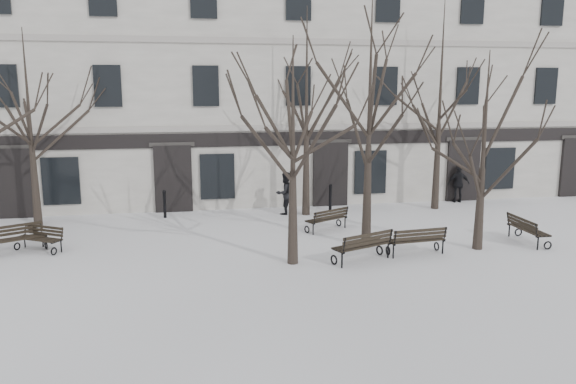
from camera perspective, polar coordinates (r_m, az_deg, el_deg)
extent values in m
plane|color=white|center=(17.59, -0.29, -7.17)|extent=(100.00, 100.00, 0.00)
cube|color=beige|center=(29.62, -4.80, 10.88)|extent=(40.00, 10.00, 11.00)
cube|color=#A19A93|center=(24.69, -3.57, 6.52)|extent=(40.00, 0.12, 0.25)
cube|color=#A19A93|center=(24.70, -3.67, 15.11)|extent=(40.00, 0.12, 0.25)
cube|color=black|center=(24.72, -3.55, 5.36)|extent=(40.00, 0.10, 0.60)
cube|color=black|center=(25.73, -26.20, 0.78)|extent=(1.60, 0.22, 2.90)
cube|color=#2D2B28|center=(25.50, -26.50, 4.08)|extent=(1.90, 0.08, 0.18)
cube|color=black|center=(25.27, -22.06, 1.05)|extent=(1.50, 0.14, 2.00)
cube|color=black|center=(24.74, -11.58, 1.32)|extent=(1.60, 0.22, 2.90)
cube|color=#2D2B28|center=(24.51, -11.71, 4.76)|extent=(1.90, 0.08, 0.18)
cube|color=black|center=(24.78, -7.18, 1.58)|extent=(1.50, 0.14, 2.00)
cube|color=black|center=(25.56, 4.31, 1.80)|extent=(1.60, 0.22, 2.90)
cube|color=#2D2B28|center=(25.33, 4.38, 5.14)|extent=(1.90, 0.08, 0.18)
cube|color=black|center=(26.10, 8.35, 2.02)|extent=(1.50, 0.14, 2.00)
cube|color=black|center=(27.91, 17.34, 2.10)|extent=(1.60, 0.22, 2.90)
cube|color=#2D2B28|center=(27.71, 17.55, 5.15)|extent=(1.90, 0.08, 0.18)
cube|color=black|center=(28.84, 20.69, 2.26)|extent=(1.50, 0.14, 2.00)
cube|color=black|center=(31.15, 27.17, 2.25)|extent=(1.60, 0.22, 2.90)
cube|color=black|center=(25.43, -26.94, 9.58)|extent=(1.10, 0.14, 1.70)
cube|color=black|center=(24.62, -17.84, 10.22)|extent=(1.10, 0.14, 1.70)
cube|color=black|center=(24.45, -8.35, 10.61)|extent=(1.10, 0.14, 1.70)
cube|color=black|center=(24.92, 1.04, 10.72)|extent=(1.10, 0.14, 1.70)
cube|color=black|center=(25.18, 1.07, 18.94)|extent=(1.10, 0.14, 1.70)
cube|color=black|center=(26.01, 9.86, 10.57)|extent=(1.10, 0.14, 1.70)
cube|color=black|center=(26.26, 10.12, 18.45)|extent=(1.10, 0.14, 1.70)
cube|color=black|center=(27.64, 17.79, 10.22)|extent=(1.10, 0.14, 1.70)
cube|color=black|center=(27.87, 18.24, 17.63)|extent=(1.10, 0.14, 1.70)
cube|color=black|center=(29.72, 24.71, 9.76)|extent=(1.10, 0.14, 1.70)
cube|color=black|center=(29.94, 25.27, 16.65)|extent=(1.10, 0.14, 1.70)
cone|color=black|center=(17.13, 0.49, -2.66)|extent=(0.34, 0.34, 2.87)
cone|color=black|center=(19.07, 8.04, -0.48)|extent=(0.34, 0.34, 3.47)
cone|color=black|center=(19.74, 18.89, -1.65)|extent=(0.34, 0.34, 2.74)
cone|color=black|center=(23.94, -24.30, 0.59)|extent=(0.34, 0.34, 3.17)
cone|color=black|center=(23.63, 1.85, 1.95)|extent=(0.34, 0.34, 3.59)
cone|color=black|center=(25.66, 14.87, 2.48)|extent=(0.34, 0.34, 3.76)
torus|color=black|center=(20.60, -23.37, -4.98)|extent=(0.18, 0.28, 0.29)
cylinder|color=black|center=(20.92, -23.65, -4.53)|extent=(0.05, 0.05, 0.45)
cube|color=black|center=(20.69, -23.57, -4.03)|extent=(0.30, 0.51, 0.05)
cube|color=black|center=(20.29, -25.74, -4.43)|extent=(1.64, 0.93, 0.04)
cube|color=black|center=(20.43, -25.83, -4.34)|extent=(1.64, 0.93, 0.04)
cube|color=black|center=(20.56, -25.92, -4.26)|extent=(1.64, 0.93, 0.04)
cube|color=black|center=(20.69, -26.00, -4.17)|extent=(1.64, 0.93, 0.04)
cube|color=black|center=(20.70, -26.06, -3.80)|extent=(1.62, 0.88, 0.09)
cube|color=black|center=(20.69, -26.10, -3.46)|extent=(1.62, 0.88, 0.09)
cube|color=black|center=(20.69, -26.14, -3.12)|extent=(1.62, 0.88, 0.09)
cylinder|color=black|center=(20.89, -23.80, -3.35)|extent=(0.10, 0.15, 0.50)
torus|color=black|center=(18.55, 9.28, -5.86)|extent=(0.17, 0.31, 0.32)
cylinder|color=black|center=(18.24, 10.13, -5.87)|extent=(0.05, 0.05, 0.49)
cube|color=black|center=(18.31, 9.73, -4.99)|extent=(0.28, 0.58, 0.05)
torus|color=black|center=(17.39, 4.69, -6.88)|extent=(0.17, 0.31, 0.32)
cylinder|color=black|center=(17.07, 5.50, -6.91)|extent=(0.05, 0.05, 0.49)
cube|color=black|center=(17.14, 5.11, -5.96)|extent=(0.28, 0.58, 0.05)
cube|color=black|center=(17.88, 7.00, -5.22)|extent=(1.86, 0.85, 0.04)
cube|color=black|center=(17.77, 7.31, -5.33)|extent=(1.86, 0.85, 0.04)
cube|color=black|center=(17.66, 7.64, -5.44)|extent=(1.86, 0.85, 0.04)
cube|color=black|center=(17.55, 7.96, -5.56)|extent=(1.86, 0.85, 0.04)
cube|color=black|center=(17.48, 8.07, -5.14)|extent=(1.84, 0.79, 0.10)
cube|color=black|center=(17.42, 8.13, -4.74)|extent=(1.84, 0.79, 0.10)
cube|color=black|center=(17.37, 8.20, -4.34)|extent=(1.84, 0.79, 0.10)
cylinder|color=black|center=(18.05, 10.36, -4.51)|extent=(0.10, 0.16, 0.55)
cylinder|color=black|center=(16.87, 5.72, -5.48)|extent=(0.10, 0.16, 0.55)
torus|color=black|center=(19.41, 14.85, -5.36)|extent=(0.08, 0.31, 0.30)
cylinder|color=black|center=(19.08, 15.45, -5.39)|extent=(0.05, 0.05, 0.47)
cube|color=black|center=(19.17, 15.19, -4.57)|extent=(0.11, 0.58, 0.05)
torus|color=black|center=(18.58, 10.12, -5.89)|extent=(0.08, 0.31, 0.30)
cylinder|color=black|center=(18.23, 10.65, -5.94)|extent=(0.05, 0.05, 0.47)
cube|color=black|center=(18.33, 10.41, -5.07)|extent=(0.11, 0.58, 0.05)
cube|color=black|center=(18.92, 12.52, -4.59)|extent=(1.88, 0.28, 0.04)
cube|color=black|center=(18.79, 12.73, -4.70)|extent=(1.88, 0.28, 0.04)
cube|color=black|center=(18.67, 12.95, -4.81)|extent=(1.88, 0.28, 0.04)
cube|color=black|center=(18.55, 13.17, -4.92)|extent=(1.88, 0.28, 0.04)
cube|color=black|center=(18.48, 13.25, -4.55)|extent=(1.88, 0.23, 0.09)
cube|color=black|center=(18.43, 13.30, -4.19)|extent=(1.88, 0.23, 0.09)
cube|color=black|center=(18.38, 13.35, -3.83)|extent=(1.88, 0.23, 0.09)
cylinder|color=black|center=(18.89, 15.65, -4.16)|extent=(0.06, 0.15, 0.52)
cylinder|color=black|center=(18.04, 10.82, -4.66)|extent=(0.06, 0.15, 0.52)
torus|color=black|center=(20.90, -25.82, -4.99)|extent=(0.18, 0.25, 0.27)
cylinder|color=black|center=(21.09, -25.18, -4.58)|extent=(0.05, 0.05, 0.42)
cube|color=black|center=(20.94, -25.55, -4.13)|extent=(0.30, 0.46, 0.05)
torus|color=black|center=(19.80, -22.69, -5.57)|extent=(0.18, 0.25, 0.27)
cylinder|color=black|center=(20.01, -22.05, -5.13)|extent=(0.05, 0.05, 0.42)
cube|color=black|center=(19.84, -22.42, -4.67)|extent=(0.30, 0.46, 0.05)
cube|color=black|center=(20.24, -24.44, -4.47)|extent=(1.46, 0.94, 0.03)
cube|color=black|center=(20.33, -24.18, -4.39)|extent=(1.46, 0.94, 0.03)
cube|color=black|center=(20.41, -23.92, -4.31)|extent=(1.46, 0.94, 0.03)
cube|color=black|center=(20.50, -23.67, -4.23)|extent=(1.46, 0.94, 0.03)
cube|color=black|center=(20.50, -23.62, -3.88)|extent=(1.43, 0.90, 0.08)
cube|color=black|center=(20.49, -23.60, -3.57)|extent=(1.43, 0.90, 0.08)
cube|color=black|center=(20.47, -23.59, -3.25)|extent=(1.43, 0.90, 0.08)
cylinder|color=black|center=(21.05, -25.12, -3.50)|extent=(0.10, 0.13, 0.46)
cylinder|color=black|center=(19.97, -21.99, -4.00)|extent=(0.10, 0.13, 0.46)
torus|color=black|center=(22.06, 5.17, -3.13)|extent=(0.18, 0.27, 0.28)
cylinder|color=black|center=(21.80, 5.81, -3.09)|extent=(0.05, 0.05, 0.44)
cube|color=black|center=(21.87, 5.50, -2.45)|extent=(0.30, 0.49, 0.05)
torus|color=black|center=(20.98, 1.94, -3.82)|extent=(0.18, 0.27, 0.28)
cylinder|color=black|center=(20.70, 2.57, -3.79)|extent=(0.05, 0.05, 0.44)
cube|color=black|center=(20.78, 2.26, -3.12)|extent=(0.30, 0.49, 0.05)
cube|color=black|center=(21.46, 3.54, -2.62)|extent=(1.57, 0.91, 0.03)
cube|color=black|center=(21.36, 3.78, -2.69)|extent=(1.57, 0.91, 0.03)
cube|color=black|center=(21.27, 4.03, -2.75)|extent=(1.57, 0.91, 0.03)
cube|color=black|center=(21.17, 4.28, -2.82)|extent=(1.57, 0.91, 0.03)
cube|color=black|center=(21.11, 4.36, -2.51)|extent=(1.55, 0.86, 0.09)
cube|color=black|center=(21.07, 4.40, -2.21)|extent=(1.55, 0.86, 0.09)
cube|color=black|center=(21.03, 4.44, -1.91)|extent=(1.55, 0.86, 0.09)
cylinder|color=black|center=(21.65, 5.98, -2.07)|extent=(0.10, 0.14, 0.48)
cylinder|color=black|center=(20.55, 2.72, -2.72)|extent=(0.10, 0.14, 0.48)
torus|color=black|center=(20.81, 24.88, -4.94)|extent=(0.30, 0.06, 0.30)
cylinder|color=black|center=(20.58, 24.04, -4.79)|extent=(0.05, 0.05, 0.46)
cube|color=black|center=(20.63, 24.52, -4.13)|extent=(0.56, 0.06, 0.05)
torus|color=black|center=(22.21, 22.36, -3.80)|extent=(0.30, 0.06, 0.30)
cylinder|color=black|center=(22.00, 21.56, -3.64)|extent=(0.05, 0.05, 0.46)
cube|color=black|center=(22.04, 22.01, -3.03)|extent=(0.56, 0.06, 0.05)
cube|color=black|center=(21.44, 23.74, -3.47)|extent=(0.12, 1.85, 0.04)
cube|color=black|center=(21.37, 23.41, -3.49)|extent=(0.12, 1.85, 0.04)
cube|color=black|center=(21.29, 23.09, -3.52)|extent=(0.12, 1.85, 0.04)
cube|color=black|center=(21.21, 22.76, -3.54)|extent=(0.12, 1.85, 0.04)
cube|color=black|center=(21.16, 22.69, -3.20)|extent=(0.06, 1.85, 0.09)
cube|color=black|center=(21.12, 22.67, -2.88)|extent=(0.06, 1.85, 0.09)
cube|color=black|center=(21.08, 22.64, -2.56)|extent=(0.06, 1.85, 0.09)
cylinder|color=black|center=(20.43, 23.94, -3.62)|extent=(0.15, 0.04, 0.51)
cylinder|color=black|center=(21.86, 21.45, -2.54)|extent=(0.15, 0.04, 0.51)
cylinder|color=black|center=(23.83, -12.42, -1.30)|extent=(0.13, 0.13, 1.08)
sphere|color=black|center=(23.72, -12.47, 0.03)|extent=(0.15, 0.15, 0.15)
cylinder|color=black|center=(24.60, 4.32, -0.68)|extent=(0.13, 0.13, 1.10)
sphere|color=black|center=(24.49, 4.34, 0.63)|extent=(0.15, 0.15, 0.15)
imported|color=black|center=(24.05, -0.29, -2.25)|extent=(1.10, 1.01, 1.82)
imported|color=black|center=(27.68, 16.83, -0.99)|extent=(1.09, 0.59, 1.76)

